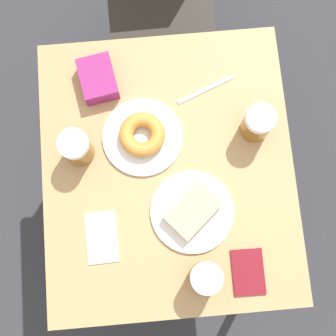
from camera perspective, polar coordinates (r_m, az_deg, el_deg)
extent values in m
plane|color=#333338|center=(2.11, 0.00, -4.02)|extent=(8.00, 8.00, 0.00)
cube|color=tan|center=(1.36, 0.00, -0.28)|extent=(0.73, 0.83, 0.03)
cylinder|color=black|center=(1.76, -9.87, -15.67)|extent=(0.04, 0.04, 0.74)
cylinder|color=black|center=(1.76, 11.96, -13.75)|extent=(0.04, 0.04, 0.74)
cylinder|color=black|center=(1.86, -11.12, 8.09)|extent=(0.04, 0.04, 0.74)
cylinder|color=black|center=(1.87, 9.07, 9.77)|extent=(0.04, 0.04, 0.74)
cube|color=#2D2823|center=(1.89, -0.90, 18.91)|extent=(0.41, 0.41, 0.02)
cylinder|color=#2D2823|center=(2.03, -5.33, 10.88)|extent=(0.03, 0.03, 0.44)
cylinder|color=#2D2823|center=(2.04, 4.70, 11.80)|extent=(0.03, 0.03, 0.44)
cylinder|color=#2D2823|center=(2.18, -6.14, 19.39)|extent=(0.03, 0.03, 0.44)
cylinder|color=silver|center=(1.33, 2.96, -5.34)|extent=(0.24, 0.24, 0.01)
cube|color=#D1B27F|center=(1.31, 3.01, -5.24)|extent=(0.17, 0.17, 0.03)
cylinder|color=silver|center=(1.37, -3.11, 3.80)|extent=(0.23, 0.23, 0.01)
torus|color=#D18938|center=(1.34, -3.17, 4.08)|extent=(0.13, 0.13, 0.04)
cylinder|color=#8C5619|center=(1.28, 4.51, -13.13)|extent=(0.08, 0.08, 0.10)
cylinder|color=white|center=(1.22, 4.74, -13.24)|extent=(0.08, 0.08, 0.02)
cylinder|color=#8C5619|center=(1.34, -10.97, 2.29)|extent=(0.08, 0.08, 0.10)
cylinder|color=white|center=(1.28, -11.48, 2.91)|extent=(0.08, 0.08, 0.02)
cylinder|color=#8C5619|center=(1.35, 10.77, 5.23)|extent=(0.08, 0.08, 0.10)
cylinder|color=white|center=(1.30, 11.27, 5.97)|extent=(0.08, 0.08, 0.02)
cube|color=white|center=(1.34, -8.09, -8.39)|extent=(0.09, 0.15, 0.00)
cube|color=silver|center=(1.42, 4.58, 9.52)|extent=(0.18, 0.08, 0.00)
cube|color=maroon|center=(1.34, 9.74, -12.39)|extent=(0.09, 0.13, 0.01)
cube|color=#8C2366|center=(1.41, -8.54, 10.66)|extent=(0.12, 0.14, 0.06)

